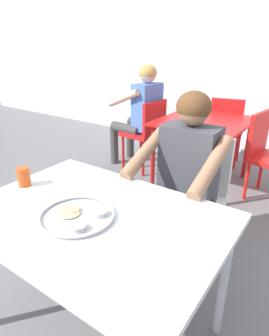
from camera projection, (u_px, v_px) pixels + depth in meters
ground_plane at (92, 324)px, 1.64m from camera, size 12.00×12.00×0.05m
table_foreground at (94, 228)px, 1.33m from camera, size 1.16×0.81×0.72m
thali_tray at (78, 216)px, 1.27m from camera, size 0.33×0.33×0.03m
drinking_cup at (23, 176)px, 1.54m from camera, size 0.07×0.07×0.10m
chair_foreground at (195, 189)px, 2.00m from camera, size 0.41×0.42×0.87m
diner_foreground at (182, 173)px, 1.75m from camera, size 0.49×0.55×1.18m
table_background_red at (204, 127)px, 3.00m from camera, size 0.85×0.91×0.70m
chair_red_left at (147, 130)px, 3.36m from camera, size 0.42×0.45×0.84m
chair_red_right at (269, 151)px, 2.75m from camera, size 0.50×0.49×0.84m
chair_red_far at (226, 127)px, 3.50m from camera, size 0.45×0.45×0.84m
patron_background at (141, 108)px, 3.39m from camera, size 0.58×0.53×1.22m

